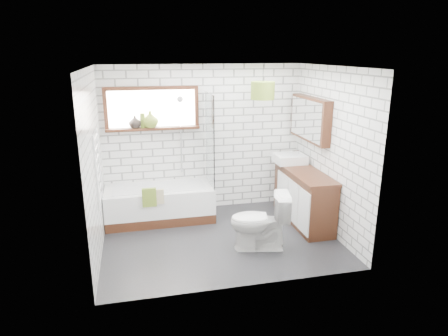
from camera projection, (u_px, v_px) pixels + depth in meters
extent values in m
cube|color=black|center=(220.00, 239.00, 5.98)|extent=(3.40, 2.60, 0.01)
cube|color=white|center=(220.00, 66.00, 5.28)|extent=(3.40, 2.60, 0.01)
cube|color=white|center=(204.00, 139.00, 6.85)|extent=(3.40, 0.01, 2.50)
cube|color=white|center=(245.00, 187.00, 4.41)|extent=(3.40, 0.01, 2.50)
cube|color=white|center=(94.00, 165.00, 5.27)|extent=(0.01, 2.60, 2.50)
cube|color=white|center=(331.00, 151.00, 6.00)|extent=(0.01, 2.60, 2.50)
cube|color=black|center=(152.00, 109.00, 6.47)|extent=(1.52, 0.16, 0.68)
cube|color=white|center=(98.00, 169.00, 5.29)|extent=(0.06, 0.52, 1.00)
cube|color=black|center=(310.00, 119.00, 6.43)|extent=(0.16, 1.20, 0.70)
cylinder|color=silver|center=(181.00, 135.00, 6.70)|extent=(0.02, 0.02, 1.30)
cube|color=white|center=(160.00, 203.00, 6.59)|extent=(1.74, 0.77, 0.56)
cube|color=white|center=(210.00, 140.00, 6.48)|extent=(0.02, 0.72, 1.50)
cube|color=olive|center=(149.00, 197.00, 6.12)|extent=(0.22, 0.06, 0.29)
cube|color=tan|center=(158.00, 197.00, 6.14)|extent=(0.18, 0.04, 0.23)
cube|color=black|center=(303.00, 196.00, 6.47)|extent=(0.49, 1.52, 0.87)
cube|color=white|center=(290.00, 159.00, 6.78)|extent=(0.50, 0.44, 0.15)
cylinder|color=silver|center=(299.00, 155.00, 6.80)|extent=(0.04, 0.04, 0.15)
imported|color=white|center=(259.00, 221.00, 5.57)|extent=(0.62, 0.89, 0.83)
imported|color=olive|center=(150.00, 121.00, 6.49)|extent=(0.31, 0.31, 0.27)
imported|color=black|center=(135.00, 123.00, 6.45)|extent=(0.24, 0.24, 0.21)
cylinder|color=olive|center=(143.00, 122.00, 6.47)|extent=(0.09, 0.09, 0.24)
cylinder|color=olive|center=(263.00, 91.00, 6.32)|extent=(0.38, 0.38, 0.28)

